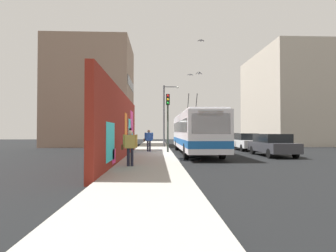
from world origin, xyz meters
TOP-DOWN VIEW (x-y plane):
  - ground_plane at (0.00, 0.00)m, footprint 80.00×80.00m
  - sidewalk_slab at (0.00, 1.60)m, footprint 48.00×3.20m
  - graffiti_wall at (-3.33, 3.35)m, footprint 15.29×0.32m
  - building_far_left at (13.21, 9.20)m, footprint 8.27×9.54m
  - building_far_right at (16.25, -17.00)m, footprint 13.92×8.94m
  - city_bus at (1.07, -1.80)m, footprint 12.21×2.60m
  - parked_car_dark_gray at (-1.03, -7.00)m, footprint 4.65×1.95m
  - parked_car_white at (4.78, -7.00)m, footprint 4.84×1.79m
  - parked_car_navy at (10.30, -7.00)m, footprint 4.57×1.92m
  - pedestrian_midblock at (1.79, 1.85)m, footprint 0.23×0.76m
  - pedestrian_near_wall at (-7.16, 2.44)m, footprint 0.22×0.75m
  - traffic_light at (0.85, 0.35)m, footprint 0.49×0.28m
  - street_lamp at (8.51, 0.26)m, footprint 0.44×1.71m
  - flying_pigeons at (3.12, -2.21)m, footprint 4.09×1.19m
  - curbside_puddle at (-3.04, -0.60)m, footprint 1.89×1.89m

SIDE VIEW (x-z plane):
  - ground_plane at x=0.00m, z-range 0.00..0.00m
  - curbside_puddle at x=-3.04m, z-range 0.00..0.00m
  - sidewalk_slab at x=0.00m, z-range 0.00..0.15m
  - parked_car_white at x=4.78m, z-range 0.05..1.63m
  - parked_car_navy at x=10.30m, z-range 0.05..1.63m
  - parked_car_dark_gray at x=-1.03m, z-range 0.05..1.63m
  - pedestrian_near_wall at x=-7.16m, z-range 0.29..1.96m
  - pedestrian_midblock at x=1.79m, z-range 0.31..2.03m
  - city_bus at x=1.07m, z-range -0.71..4.21m
  - graffiti_wall at x=-3.33m, z-range 0.00..4.08m
  - traffic_light at x=0.85m, z-range 0.91..5.42m
  - street_lamp at x=8.51m, z-range 0.63..7.15m
  - building_far_right at x=16.25m, z-range 0.00..12.49m
  - building_far_left at x=13.21m, z-range 0.00..12.54m
  - flying_pigeons at x=3.12m, z-range 6.04..9.32m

